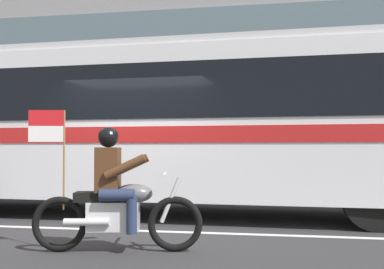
{
  "coord_description": "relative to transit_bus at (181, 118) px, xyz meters",
  "views": [
    {
      "loc": [
        2.34,
        -7.44,
        1.29
      ],
      "look_at": [
        1.11,
        -0.34,
        1.52
      ],
      "focal_mm": 42.08,
      "sensor_mm": 36.0,
      "label": 1
    }
  ],
  "objects": [
    {
      "name": "ground_plane",
      "position": [
        -0.63,
        -1.19,
        -1.88
      ],
      "size": [
        60.0,
        60.0,
        0.0
      ],
      "primitive_type": "plane",
      "color": "#2B2B2D"
    },
    {
      "name": "sidewalk_curb",
      "position": [
        -0.63,
        3.91,
        -1.81
      ],
      "size": [
        28.0,
        3.8,
        0.15
      ],
      "primitive_type": "cube",
      "color": "gray",
      "rests_on": "ground_plane"
    },
    {
      "name": "lane_center_stripe",
      "position": [
        -0.63,
        -1.79,
        -1.88
      ],
      "size": [
        26.6,
        0.14,
        0.01
      ],
      "primitive_type": "cube",
      "color": "silver",
      "rests_on": "ground_plane"
    },
    {
      "name": "transit_bus",
      "position": [
        0.0,
        0.0,
        0.0
      ],
      "size": [
        12.21,
        3.02,
        3.22
      ],
      "color": "silver",
      "rests_on": "ground_plane"
    },
    {
      "name": "motorcycle_with_rider",
      "position": [
        -0.21,
        -3.22,
        -1.22
      ],
      "size": [
        2.17,
        0.74,
        1.78
      ],
      "color": "black",
      "rests_on": "ground_plane"
    },
    {
      "name": "fire_hydrant",
      "position": [
        2.03,
        2.93,
        -1.37
      ],
      "size": [
        0.22,
        0.3,
        0.75
      ],
      "color": "red",
      "rests_on": "sidewalk_curb"
    }
  ]
}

